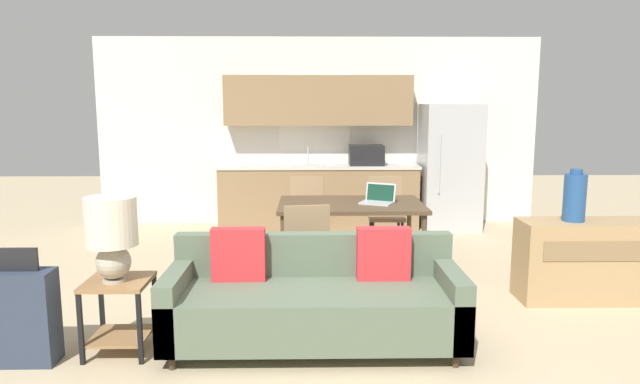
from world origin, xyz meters
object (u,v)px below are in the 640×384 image
refrigerator (450,167)px  dining_chair_near_left (305,247)px  dining_chair_far_left (306,211)px  laptop (378,198)px  suitcase (23,316)px  side_table (119,304)px  table_lamp (112,232)px  couch (314,300)px  vase (575,197)px  dining_table (351,209)px  dining_chair_far_right (386,211)px  credenza (584,261)px

refrigerator → dining_chair_near_left: 3.63m
refrigerator → dining_chair_far_left: size_ratio=1.95×
dining_chair_near_left → laptop: 1.16m
dining_chair_far_left → suitcase: bearing=-118.7°
side_table → dining_chair_far_left: dining_chair_far_left is taller
table_lamp → couch: bearing=6.2°
table_lamp → suitcase: (-0.59, -0.13, -0.56)m
vase → suitcase: vase is taller
dining_table → dining_chair_far_left: bearing=119.3°
dining_chair_far_right → dining_chair_near_left: size_ratio=1.00×
dining_chair_far_right → dining_chair_far_left: 0.95m
side_table → dining_chair_far_right: (2.27, 2.75, 0.14)m
refrigerator → credenza: 3.10m
couch → laptop: (0.68, 1.76, 0.46)m
couch → vase: bearing=21.3°
refrigerator → dining_chair_near_left: (-2.02, -2.99, -0.38)m
dining_chair_far_left → side_table: bearing=-110.9°
side_table → dining_chair_far_right: dining_chair_far_right is taller
dining_chair_far_right → suitcase: dining_chair_far_right is taller
credenza → dining_chair_near_left: size_ratio=1.31×
dining_table → dining_chair_far_right: size_ratio=1.66×
vase → dining_chair_far_right: bearing=130.0°
dining_chair_far_right → refrigerator: bearing=52.2°
couch → table_lamp: size_ratio=3.53×
suitcase → table_lamp: bearing=12.6°
dining_chair_near_left → vase: bearing=171.6°
refrigerator → suitcase: bearing=-133.1°
couch → dining_chair_near_left: dining_chair_near_left is taller
couch → credenza: size_ratio=1.80×
side_table → credenza: (3.84, 1.02, 0.01)m
dining_table → credenza: size_ratio=1.27×
dining_chair_far_right → laptop: 0.94m
table_lamp → vase: bearing=15.9°
refrigerator → dining_chair_far_right: bearing=-129.5°
credenza → dining_table: bearing=157.2°
couch → dining_chair_far_left: bearing=91.6°
dining_table → dining_chair_near_left: size_ratio=1.66×
dining_table → dining_chair_far_right: bearing=60.9°
vase → credenza: bearing=-0.9°
table_lamp → vase: (3.72, 1.06, 0.06)m
credenza → vase: bearing=179.1°
dining_table → dining_chair_far_left: dining_chair_far_left is taller
dining_chair_near_left → table_lamp: bearing=31.3°
credenza → refrigerator: bearing=99.5°
dining_chair_far_left → credenza: bearing=-29.1°
refrigerator → laptop: 2.51m
vase → laptop: (-1.64, 0.85, -0.15)m
refrigerator → table_lamp: size_ratio=2.91×
table_lamp → vase: vase is taller
laptop → refrigerator: bearing=86.2°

